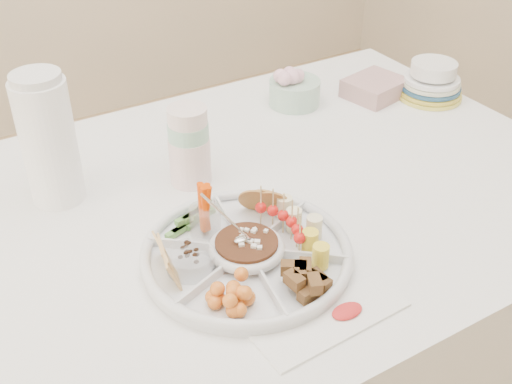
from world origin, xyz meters
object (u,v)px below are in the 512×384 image
plate_stack (432,79)px  party_tray (247,251)px  dining_table (246,324)px  thermos (48,138)px

plate_stack → party_tray: bearing=-156.6°
dining_table → party_tray: (-0.10, -0.18, 0.40)m
plate_stack → dining_table: bearing=-167.3°
party_tray → thermos: bearing=121.4°
dining_table → party_tray: party_tray is taller
party_tray → plate_stack: 0.84m
party_tray → plate_stack: (0.77, 0.33, 0.03)m
party_tray → thermos: size_ratio=1.34×
party_tray → plate_stack: bearing=23.4°
thermos → dining_table: bearing=-30.7°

